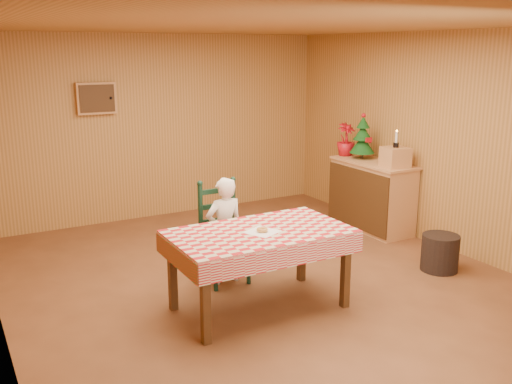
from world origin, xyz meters
TOP-DOWN VIEW (x-y plane):
  - ground at (0.00, 0.00)m, footprint 6.00×6.00m
  - cabin_walls at (-0.00, 0.53)m, footprint 5.10×6.05m
  - dining_table at (-0.33, -0.45)m, footprint 1.66×0.96m
  - ladder_chair at (-0.33, 0.33)m, footprint 0.44×0.40m
  - seated_child at (-0.33, 0.28)m, footprint 0.41×0.27m
  - napkin at (-0.33, -0.50)m, footprint 0.34×0.34m
  - donut at (-0.33, -0.50)m, footprint 0.12×0.12m
  - shelf_unit at (2.22, 0.96)m, footprint 0.54×1.24m
  - crate at (2.23, 0.56)m, footprint 0.34×0.34m
  - christmas_tree at (2.23, 1.21)m, footprint 0.34×0.34m
  - flower_arrangement at (2.18, 1.51)m, footprint 0.26×0.26m
  - candle_set at (2.23, 0.56)m, footprint 0.07×0.07m
  - storage_bin at (1.88, -0.60)m, footprint 0.53×0.53m

SIDE VIEW (x-z plane):
  - ground at x=0.00m, z-range 0.00..0.00m
  - storage_bin at x=1.88m, z-range 0.00..0.41m
  - shelf_unit at x=2.22m, z-range 0.00..0.93m
  - ladder_chair at x=-0.33m, z-range -0.04..1.04m
  - seated_child at x=-0.33m, z-range 0.00..1.12m
  - dining_table at x=-0.33m, z-range 0.30..1.07m
  - napkin at x=-0.33m, z-range 0.77..0.77m
  - donut at x=-0.33m, z-range 0.77..0.81m
  - crate at x=2.23m, z-range 0.93..1.18m
  - flower_arrangement at x=2.18m, z-range 0.93..1.39m
  - christmas_tree at x=2.23m, z-range 0.90..1.52m
  - candle_set at x=2.23m, z-range 1.13..1.36m
  - cabin_walls at x=0.00m, z-range 0.50..3.15m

